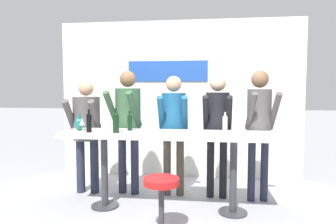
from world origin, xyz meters
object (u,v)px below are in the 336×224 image
person_center (217,121)px  wine_glass_0 (144,121)px  tasting_table (167,143)px  bar_stool (161,197)px  wine_glass_2 (104,121)px  person_center_left (174,122)px  wine_bottle_2 (225,123)px  person_far_left (86,125)px  wine_glass_1 (82,122)px  person_left (128,118)px  wine_bottle_1 (116,122)px  person_center_right (259,120)px  decorative_vase (79,124)px  wine_bottle_0 (130,121)px  wine_bottle_3 (89,122)px

person_center → wine_glass_0: size_ratio=9.92×
tasting_table → bar_stool: tasting_table is taller
wine_glass_2 → person_center_left: bearing=31.3°
wine_glass_0 → wine_bottle_2: bearing=-6.5°
wine_bottle_2 → wine_glass_0: bearing=173.5°
person_far_left → wine_glass_1: size_ratio=9.48×
wine_glass_0 → person_center_left: bearing=51.8°
person_left → wine_bottle_1: (0.03, -0.67, 0.02)m
person_far_left → wine_bottle_2: (2.00, -0.50, 0.11)m
person_center_right → wine_bottle_1: size_ratio=5.95×
decorative_vase → person_center: bearing=15.6°
wine_bottle_0 → decorative_vase: bearing=-173.2°
tasting_table → person_left: 0.89m
wine_glass_2 → bar_stool: bearing=-38.7°
tasting_table → person_center_right: 1.33m
decorative_vase → wine_bottle_2: bearing=-0.7°
person_left → wine_glass_2: bearing=-99.1°
bar_stool → person_center_right: (1.18, 1.14, 0.73)m
bar_stool → person_left: person_left is taller
tasting_table → person_center_right: person_center_right is taller
wine_bottle_1 → person_center_right: bearing=18.1°
wine_glass_2 → tasting_table: bearing=-1.4°
person_far_left → wine_glass_2: size_ratio=9.48×
wine_glass_1 → person_left: bearing=56.3°
wine_glass_1 → person_center: bearing=20.1°
wine_glass_2 → wine_bottle_0: bearing=13.6°
person_left → wine_bottle_1: size_ratio=6.00×
wine_glass_2 → wine_glass_1: bearing=-152.6°
person_far_left → decorative_vase: (0.10, -0.47, 0.07)m
bar_stool → person_far_left: size_ratio=0.37×
person_far_left → person_center_right: 2.49m
person_center_right → wine_glass_0: person_center_right is taller
person_center_left → wine_glass_1: size_ratio=9.86×
wine_bottle_0 → wine_bottle_1: wine_bottle_1 is taller
wine_bottle_3 → wine_glass_2: 0.20m
wine_bottle_0 → wine_glass_0: (0.19, 0.01, 0.01)m
person_center → wine_glass_1: 1.84m
wine_bottle_3 → wine_bottle_2: bearing=4.2°
bar_stool → wine_glass_1: size_ratio=3.50×
person_left → decorative_vase: 0.73m
bar_stool → wine_bottle_1: wine_bottle_1 is taller
person_center_left → wine_bottle_1: size_ratio=5.74×
person_left → wine_bottle_0: 0.46m
person_far_left → decorative_vase: bearing=-79.6°
person_center_right → wine_glass_1: bearing=-172.1°
bar_stool → wine_bottle_2: size_ratio=2.24×
bar_stool → person_center: 1.52m
tasting_table → person_center: bearing=39.2°
person_far_left → decorative_vase: 0.49m
person_left → wine_glass_0: 0.54m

